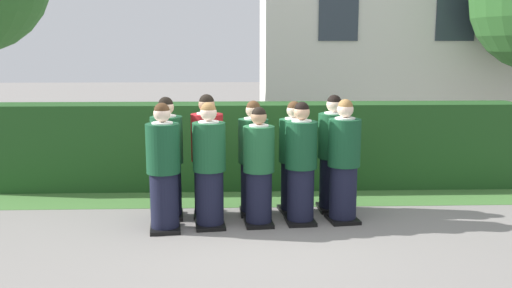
% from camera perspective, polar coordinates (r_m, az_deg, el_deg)
% --- Properties ---
extents(ground_plane, '(60.00, 60.00, 0.00)m').
position_cam_1_polar(ground_plane, '(7.45, 0.08, -8.33)').
color(ground_plane, gray).
extents(student_front_row_0, '(0.44, 0.52, 1.66)m').
position_cam_1_polar(student_front_row_0, '(7.13, -9.52, -2.72)').
color(student_front_row_0, black).
rests_on(student_front_row_0, ground).
extents(student_front_row_1, '(0.43, 0.54, 1.65)m').
position_cam_1_polar(student_front_row_1, '(7.20, -4.85, -2.53)').
color(student_front_row_1, black).
rests_on(student_front_row_1, ground).
extents(student_front_row_2, '(0.41, 0.48, 1.58)m').
position_cam_1_polar(student_front_row_2, '(7.26, 0.29, -2.66)').
color(student_front_row_2, black).
rests_on(student_front_row_2, ground).
extents(student_front_row_3, '(0.43, 0.50, 1.64)m').
position_cam_1_polar(student_front_row_3, '(7.37, 4.66, -2.28)').
color(student_front_row_3, black).
rests_on(student_front_row_3, ground).
extents(student_front_row_4, '(0.44, 0.52, 1.67)m').
position_cam_1_polar(student_front_row_4, '(7.50, 9.06, -2.04)').
color(student_front_row_4, black).
rests_on(student_front_row_4, ground).
extents(student_rear_row_0, '(0.44, 0.52, 1.68)m').
position_cam_1_polar(student_rear_row_0, '(7.66, -9.15, -1.74)').
color(student_rear_row_0, black).
rests_on(student_rear_row_0, ground).
extents(student_in_red_blazer, '(0.45, 0.50, 1.71)m').
position_cam_1_polar(student_in_red_blazer, '(7.68, -5.04, -1.51)').
color(student_in_red_blazer, black).
rests_on(student_in_red_blazer, ground).
extents(student_rear_row_2, '(0.42, 0.48, 1.62)m').
position_cam_1_polar(student_rear_row_2, '(7.74, -0.28, -1.73)').
color(student_rear_row_2, black).
rests_on(student_rear_row_2, ground).
extents(student_rear_row_3, '(0.44, 0.51, 1.60)m').
position_cam_1_polar(student_rear_row_3, '(7.85, 3.89, -1.65)').
color(student_rear_row_3, black).
rests_on(student_rear_row_3, ground).
extents(student_rear_row_4, '(0.44, 0.50, 1.68)m').
position_cam_1_polar(student_rear_row_4, '(7.99, 7.95, -1.22)').
color(student_rear_row_4, black).
rests_on(student_rear_row_4, ground).
extents(hedge, '(8.88, 0.70, 1.42)m').
position_cam_1_polar(hedge, '(9.26, -0.41, -0.16)').
color(hedge, '#214C1E').
rests_on(hedge, ground).
extents(school_building_main, '(6.34, 3.32, 6.67)m').
position_cam_1_polar(school_building_main, '(14.79, 12.72, 13.97)').
color(school_building_main, silver).
rests_on(school_building_main, ground).
extents(lawn_strip, '(8.88, 0.90, 0.01)m').
position_cam_1_polar(lawn_strip, '(8.64, -0.24, -5.71)').
color(lawn_strip, '#477A38').
rests_on(lawn_strip, ground).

